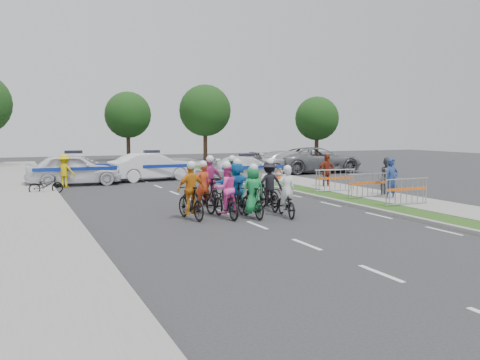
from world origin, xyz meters
name	(u,v)px	position (x,y,z in m)	size (l,w,h in m)	color
ground	(257,225)	(0.00, 0.00, 0.00)	(90.00, 90.00, 0.00)	#28282B
curb_right	(315,196)	(5.10, 5.00, 0.06)	(0.20, 60.00, 0.12)	gray
grass_strip	(329,196)	(5.80, 5.00, 0.06)	(1.20, 60.00, 0.11)	#284E19
sidewalk_right	(363,193)	(7.60, 5.00, 0.07)	(2.40, 60.00, 0.13)	gray
sidewalk_left	(26,213)	(-6.50, 5.00, 0.07)	(3.00, 60.00, 0.13)	gray
rider_0	(286,200)	(1.58, 1.07, 0.59)	(0.90, 1.81, 1.76)	black
rider_1	(253,197)	(0.43, 1.26, 0.71)	(0.77, 1.74, 1.83)	black
rider_2	(226,197)	(-0.40, 1.61, 0.71)	(0.83, 1.91, 1.92)	black
rider_3	(191,197)	(-1.53, 1.84, 0.74)	(1.02, 1.90, 1.94)	black
rider_4	(269,190)	(1.71, 2.64, 0.74)	(1.11, 1.92, 1.91)	black
rider_5	(237,190)	(0.40, 2.58, 0.81)	(1.57, 1.87, 1.93)	black
rider_6	(203,195)	(-0.67, 3.16, 0.61)	(0.89, 1.89, 1.85)	black
rider_7	(268,189)	(2.10, 3.53, 0.68)	(0.76, 1.68, 1.72)	black
rider_8	(231,187)	(0.96, 4.40, 0.72)	(0.81, 1.91, 1.95)	black
rider_9	(210,187)	(0.01, 4.29, 0.76)	(1.00, 1.89, 1.97)	black
police_car_0	(74,169)	(-3.87, 14.48, 0.84)	(1.97, 4.91, 1.67)	white
police_car_1	(152,167)	(0.52, 15.33, 0.79)	(1.68, 4.81, 1.58)	white
police_car_2	(247,167)	(6.01, 14.26, 0.67)	(1.87, 4.61, 1.34)	white
civilian_sedan	(291,162)	(10.06, 16.15, 0.76)	(2.13, 5.25, 1.52)	#A6A6AA
civilian_suv	(317,160)	(12.09, 16.28, 0.86)	(2.85, 6.17, 1.71)	slate
spectator_0	(391,179)	(7.42, 2.83, 0.89)	(0.65, 0.43, 1.79)	navy
spectator_1	(388,177)	(8.02, 3.80, 0.88)	(0.85, 0.67, 1.76)	#4F4F54
spectator_2	(326,171)	(7.38, 7.68, 0.86)	(1.01, 0.42, 1.73)	maroon
marshal_hiviz	(65,171)	(-4.42, 13.61, 0.83)	(1.08, 0.62, 1.67)	yellow
barrier_0	(407,193)	(6.70, 1.06, 0.56)	(2.00, 0.50, 1.12)	#A5A8AD
barrier_1	(368,187)	(6.70, 3.44, 0.56)	(2.00, 0.50, 1.12)	#A5A8AD
barrier_2	(335,181)	(6.70, 5.87, 0.56)	(2.00, 0.50, 1.12)	#A5A8AD
cone_0	(269,185)	(4.13, 7.53, 0.34)	(0.40, 0.40, 0.70)	#F24C0C
cone_1	(279,175)	(6.91, 11.89, 0.34)	(0.40, 0.40, 0.70)	#F24C0C
parked_bike	(46,185)	(-5.48, 11.02, 0.40)	(0.53, 1.53, 0.80)	black
tree_1	(205,111)	(9.00, 30.00, 4.54)	(4.55, 4.55, 6.82)	#382619
tree_2	(317,119)	(18.00, 26.00, 3.83)	(3.85, 3.85, 5.77)	#382619
tree_4	(128,115)	(3.00, 34.00, 4.19)	(4.20, 4.20, 6.30)	#382619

